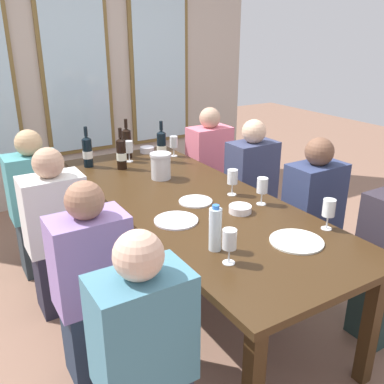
{
  "coord_description": "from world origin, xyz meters",
  "views": [
    {
      "loc": [
        -1.32,
        -2.19,
        1.78
      ],
      "look_at": [
        0.0,
        -0.03,
        0.79
      ],
      "focal_mm": 39.78,
      "sensor_mm": 36.0,
      "label": 1
    }
  ],
  "objects_px": {
    "white_plate_1": "(196,201)",
    "wine_glass_4": "(129,148)",
    "metal_pitcher": "(161,166)",
    "wine_glass_2": "(229,241)",
    "white_plate_0": "(296,241)",
    "seated_person_5": "(209,170)",
    "tasting_bowl_0": "(147,150)",
    "wine_glass_3": "(232,178)",
    "white_plate_2": "(176,220)",
    "seated_person_0": "(144,363)",
    "dining_table": "(190,207)",
    "wine_glass_5": "(262,187)",
    "wine_glass_1": "(174,142)",
    "water_bottle": "(215,229)",
    "wine_bottle_3": "(121,153)",
    "seated_person_4": "(38,207)",
    "wine_bottle_2": "(162,146)",
    "seated_person_3": "(251,190)",
    "seated_person_6": "(93,289)",
    "wine_glass_0": "(329,209)",
    "tasting_bowl_1": "(240,209)",
    "seated_person_2": "(57,236)",
    "wine_bottle_1": "(87,152)",
    "seated_person_7": "(312,220)",
    "wine_bottle_0": "(127,143)"
  },
  "relations": [
    {
      "from": "white_plate_1",
      "to": "wine_glass_4",
      "type": "distance_m",
      "value": 1.03
    },
    {
      "from": "metal_pitcher",
      "to": "wine_glass_2",
      "type": "distance_m",
      "value": 1.26
    },
    {
      "from": "white_plate_0",
      "to": "seated_person_5",
      "type": "relative_size",
      "value": 0.25
    },
    {
      "from": "tasting_bowl_0",
      "to": "wine_glass_3",
      "type": "xyz_separation_m",
      "value": [
        0.04,
        -1.21,
        0.09
      ]
    },
    {
      "from": "white_plate_2",
      "to": "seated_person_0",
      "type": "xyz_separation_m",
      "value": [
        -0.54,
        -0.69,
        -0.22
      ]
    },
    {
      "from": "white_plate_0",
      "to": "white_plate_2",
      "type": "height_order",
      "value": "same"
    },
    {
      "from": "dining_table",
      "to": "wine_glass_4",
      "type": "height_order",
      "value": "wine_glass_4"
    },
    {
      "from": "wine_glass_5",
      "to": "wine_glass_1",
      "type": "bearing_deg",
      "value": 87.68
    },
    {
      "from": "water_bottle",
      "to": "white_plate_2",
      "type": "bearing_deg",
      "value": 90.53
    },
    {
      "from": "white_plate_0",
      "to": "wine_glass_1",
      "type": "relative_size",
      "value": 1.6
    },
    {
      "from": "metal_pitcher",
      "to": "tasting_bowl_0",
      "type": "distance_m",
      "value": 0.71
    },
    {
      "from": "wine_bottle_3",
      "to": "seated_person_4",
      "type": "bearing_deg",
      "value": 171.87
    },
    {
      "from": "white_plate_1",
      "to": "white_plate_2",
      "type": "xyz_separation_m",
      "value": [
        -0.25,
        -0.18,
        0.0
      ]
    },
    {
      "from": "seated_person_4",
      "to": "dining_table",
      "type": "bearing_deg",
      "value": -48.47
    },
    {
      "from": "wine_bottle_2",
      "to": "seated_person_3",
      "type": "relative_size",
      "value": 0.3
    },
    {
      "from": "white_plate_1",
      "to": "wine_glass_2",
      "type": "xyz_separation_m",
      "value": [
        -0.26,
        -0.72,
        0.11
      ]
    },
    {
      "from": "metal_pitcher",
      "to": "seated_person_6",
      "type": "relative_size",
      "value": 0.17
    },
    {
      "from": "wine_glass_0",
      "to": "wine_glass_5",
      "type": "distance_m",
      "value": 0.46
    },
    {
      "from": "wine_bottle_2",
      "to": "tasting_bowl_1",
      "type": "relative_size",
      "value": 2.47
    },
    {
      "from": "seated_person_0",
      "to": "seated_person_2",
      "type": "height_order",
      "value": "same"
    },
    {
      "from": "white_plate_0",
      "to": "seated_person_0",
      "type": "relative_size",
      "value": 0.25
    },
    {
      "from": "wine_bottle_3",
      "to": "seated_person_5",
      "type": "height_order",
      "value": "seated_person_5"
    },
    {
      "from": "dining_table",
      "to": "wine_glass_4",
      "type": "bearing_deg",
      "value": 90.79
    },
    {
      "from": "seated_person_4",
      "to": "wine_bottle_2",
      "type": "bearing_deg",
      "value": -4.7
    },
    {
      "from": "white_plate_0",
      "to": "seated_person_3",
      "type": "distance_m",
      "value": 1.33
    },
    {
      "from": "wine_bottle_1",
      "to": "wine_glass_2",
      "type": "height_order",
      "value": "wine_bottle_1"
    },
    {
      "from": "tasting_bowl_1",
      "to": "wine_glass_0",
      "type": "height_order",
      "value": "wine_glass_0"
    },
    {
      "from": "white_plate_2",
      "to": "wine_bottle_3",
      "type": "distance_m",
      "value": 1.07
    },
    {
      "from": "tasting_bowl_0",
      "to": "wine_glass_0",
      "type": "relative_size",
      "value": 0.71
    },
    {
      "from": "seated_person_4",
      "to": "wine_glass_4",
      "type": "bearing_deg",
      "value": 3.96
    },
    {
      "from": "wine_bottle_1",
      "to": "seated_person_7",
      "type": "distance_m",
      "value": 1.77
    },
    {
      "from": "wine_glass_4",
      "to": "white_plate_1",
      "type": "bearing_deg",
      "value": -89.55
    },
    {
      "from": "seated_person_5",
      "to": "seated_person_7",
      "type": "bearing_deg",
      "value": -90.0
    },
    {
      "from": "white_plate_2",
      "to": "seated_person_2",
      "type": "xyz_separation_m",
      "value": [
        -0.54,
        0.6,
        -0.22
      ]
    },
    {
      "from": "dining_table",
      "to": "wine_glass_2",
      "type": "xyz_separation_m",
      "value": [
        -0.27,
        -0.79,
        0.18
      ]
    },
    {
      "from": "wine_bottle_2",
      "to": "wine_glass_4",
      "type": "xyz_separation_m",
      "value": [
        -0.23,
        0.14,
        -0.01
      ]
    },
    {
      "from": "metal_pitcher",
      "to": "seated_person_3",
      "type": "relative_size",
      "value": 0.17
    },
    {
      "from": "wine_glass_4",
      "to": "seated_person_6",
      "type": "height_order",
      "value": "seated_person_6"
    },
    {
      "from": "seated_person_2",
      "to": "metal_pitcher",
      "type": "bearing_deg",
      "value": 7.08
    },
    {
      "from": "white_plate_0",
      "to": "seated_person_4",
      "type": "xyz_separation_m",
      "value": [
        -0.95,
        1.7,
        -0.22
      ]
    },
    {
      "from": "wine_bottle_0",
      "to": "seated_person_3",
      "type": "height_order",
      "value": "seated_person_3"
    },
    {
      "from": "seated_person_2",
      "to": "water_bottle",
      "type": "bearing_deg",
      "value": -61.22
    },
    {
      "from": "white_plate_2",
      "to": "wine_glass_5",
      "type": "xyz_separation_m",
      "value": [
        0.58,
        -0.06,
        0.11
      ]
    },
    {
      "from": "wine_glass_2",
      "to": "wine_glass_5",
      "type": "bearing_deg",
      "value": 38.53
    },
    {
      "from": "seated_person_6",
      "to": "metal_pitcher",
      "type": "bearing_deg",
      "value": 44.33
    },
    {
      "from": "wine_bottle_2",
      "to": "seated_person_5",
      "type": "height_order",
      "value": "seated_person_5"
    },
    {
      "from": "white_plate_2",
      "to": "wine_glass_3",
      "type": "xyz_separation_m",
      "value": [
        0.52,
        0.17,
        0.11
      ]
    },
    {
      "from": "wine_bottle_2",
      "to": "wine_bottle_1",
      "type": "bearing_deg",
      "value": 162.14
    },
    {
      "from": "wine_bottle_3",
      "to": "seated_person_6",
      "type": "bearing_deg",
      "value": -119.58
    },
    {
      "from": "wine_glass_5",
      "to": "seated_person_6",
      "type": "distance_m",
      "value": 1.17
    }
  ]
}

